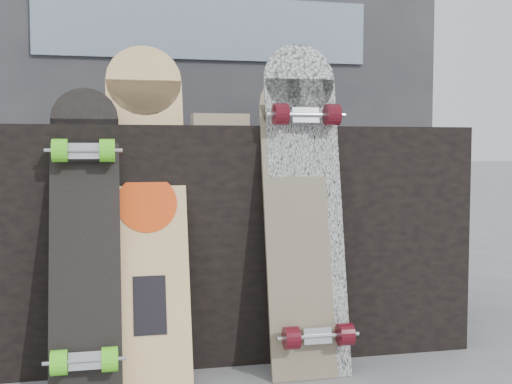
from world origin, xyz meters
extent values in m
cube|color=black|center=(0.00, 0.50, 0.40)|extent=(1.60, 0.60, 0.80)
cube|color=#333238|center=(0.00, 1.35, 1.10)|extent=(2.40, 0.20, 2.20)
cube|color=navy|center=(0.00, 1.24, 1.30)|extent=(1.60, 0.02, 0.30)
cube|color=#403C7B|center=(-0.41, 0.52, 0.85)|extent=(0.18, 0.12, 0.10)
cube|color=#403C7B|center=(0.25, 0.49, 0.86)|extent=(0.14, 0.14, 0.12)
cube|color=#D1B78C|center=(-0.03, 0.65, 0.83)|extent=(0.22, 0.10, 0.06)
cube|color=beige|center=(-0.34, 0.17, 0.47)|extent=(0.25, 0.31, 0.95)
cylinder|color=beige|center=(-0.34, 0.31, 0.95)|extent=(0.25, 0.09, 0.24)
cylinder|color=#FF4810|center=(-0.34, 0.18, 0.55)|extent=(0.19, 0.06, 0.18)
cube|color=black|center=(-0.34, 0.09, 0.25)|extent=(0.10, 0.06, 0.17)
cube|color=tan|center=(0.14, 0.12, 0.43)|extent=(0.21, 0.20, 0.87)
cylinder|color=tan|center=(0.14, 0.21, 0.87)|extent=(0.21, 0.06, 0.21)
cube|color=white|center=(0.17, 0.13, 0.48)|extent=(0.24, 0.21, 0.96)
cylinder|color=white|center=(0.17, 0.23, 0.96)|extent=(0.24, 0.06, 0.24)
cube|color=silver|center=(0.17, 0.02, 0.14)|extent=(0.09, 0.04, 0.05)
cylinder|color=#4E0B15|center=(0.08, 0.00, 0.15)|extent=(0.05, 0.07, 0.07)
cylinder|color=#4E0B15|center=(0.26, 0.00, 0.15)|extent=(0.05, 0.07, 0.07)
cube|color=silver|center=(0.17, 0.16, 0.83)|extent=(0.09, 0.04, 0.05)
cylinder|color=#4E0B15|center=(0.08, 0.14, 0.83)|extent=(0.05, 0.07, 0.07)
cylinder|color=#4E0B15|center=(0.26, 0.14, 0.83)|extent=(0.05, 0.07, 0.07)
cube|color=black|center=(-0.53, 0.11, 0.41)|extent=(0.21, 0.26, 0.82)
cylinder|color=black|center=(-0.53, 0.23, 0.82)|extent=(0.21, 0.07, 0.20)
cube|color=silver|center=(-0.53, -0.02, 0.13)|extent=(0.09, 0.04, 0.06)
cylinder|color=#61F622|center=(-0.59, -0.04, 0.13)|extent=(0.04, 0.07, 0.07)
cylinder|color=#61F622|center=(-0.46, -0.04, 0.13)|extent=(0.05, 0.07, 0.07)
cube|color=silver|center=(-0.53, 0.16, 0.71)|extent=(0.09, 0.04, 0.06)
cylinder|color=#61F622|center=(-0.59, 0.14, 0.72)|extent=(0.04, 0.07, 0.07)
cylinder|color=#61F622|center=(-0.46, 0.14, 0.72)|extent=(0.05, 0.07, 0.07)
camera|label=1|loc=(-0.44, -1.86, 0.73)|focal=45.00mm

